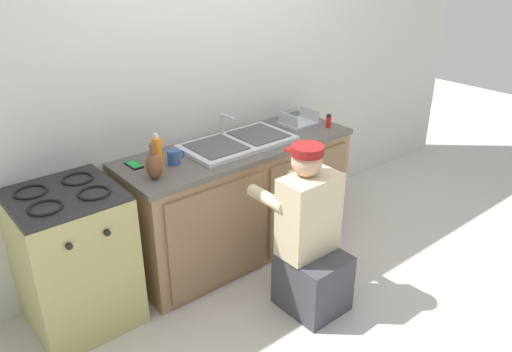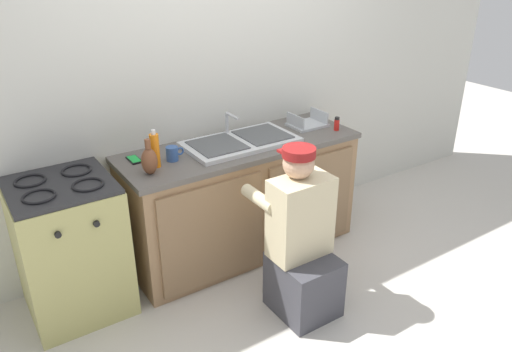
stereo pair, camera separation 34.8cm
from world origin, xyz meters
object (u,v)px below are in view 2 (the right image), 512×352
object	(u,v)px
dish_rack_tray	(307,123)
coffee_mug	(173,153)
spice_bottle_red	(337,124)
sink_double_basin	(240,141)
cell_phone	(134,160)
soap_bottle_orange	(155,150)
stove_range	(71,247)
vase_decorative	(149,161)
plumber_person	(301,247)

from	to	relation	value
dish_rack_tray	coffee_mug	world-z (taller)	dish_rack_tray
spice_bottle_red	sink_double_basin	bearing A→B (deg)	168.29
sink_double_basin	cell_phone	bearing A→B (deg)	169.86
sink_double_basin	spice_bottle_red	distance (m)	0.78
coffee_mug	soap_bottle_orange	bearing A→B (deg)	-165.03
stove_range	vase_decorative	distance (m)	0.74
dish_rack_tray	sink_double_basin	bearing A→B (deg)	-176.48
cell_phone	plumber_person	bearing A→B (deg)	-53.60
dish_rack_tray	cell_phone	distance (m)	1.39
plumber_person	spice_bottle_red	xyz separation A→B (m)	(0.82, 0.64, 0.46)
sink_double_basin	dish_rack_tray	size ratio (longest dim) A/B	2.86
stove_range	vase_decorative	world-z (taller)	vase_decorative
plumber_person	cell_phone	bearing A→B (deg)	126.40
vase_decorative	cell_phone	xyz separation A→B (m)	(-0.01, 0.26, -0.08)
cell_phone	spice_bottle_red	world-z (taller)	spice_bottle_red
stove_range	dish_rack_tray	world-z (taller)	dish_rack_tray
dish_rack_tray	cell_phone	bearing A→B (deg)	176.12
stove_range	soap_bottle_orange	world-z (taller)	soap_bottle_orange
plumber_person	cell_phone	world-z (taller)	plumber_person
cell_phone	sink_double_basin	bearing A→B (deg)	-10.14
vase_decorative	soap_bottle_orange	xyz separation A→B (m)	(0.08, 0.09, 0.02)
dish_rack_tray	vase_decorative	bearing A→B (deg)	-173.16
vase_decorative	dish_rack_tray	size ratio (longest dim) A/B	0.82
sink_double_basin	stove_range	world-z (taller)	sink_double_basin
stove_range	dish_rack_tray	xyz separation A→B (m)	(1.90, 0.04, 0.45)
soap_bottle_orange	spice_bottle_red	distance (m)	1.43
soap_bottle_orange	cell_phone	bearing A→B (deg)	115.74
coffee_mug	dish_rack_tray	bearing A→B (deg)	2.15
coffee_mug	sink_double_basin	bearing A→B (deg)	0.50
sink_double_basin	dish_rack_tray	bearing A→B (deg)	3.52
plumber_person	coffee_mug	size ratio (longest dim) A/B	8.76
sink_double_basin	coffee_mug	world-z (taller)	sink_double_basin
vase_decorative	sink_double_basin	bearing A→B (deg)	9.69
cell_phone	vase_decorative	bearing A→B (deg)	-88.22
cell_phone	coffee_mug	xyz separation A→B (m)	(0.22, -0.14, 0.04)
plumber_person	cell_phone	distance (m)	1.23
vase_decorative	cell_phone	distance (m)	0.27
stove_range	cell_phone	xyz separation A→B (m)	(0.51, 0.14, 0.43)
dish_rack_tray	soap_bottle_orange	xyz separation A→B (m)	(-1.30, -0.08, 0.09)
soap_bottle_orange	coffee_mug	bearing A→B (deg)	14.97
plumber_person	vase_decorative	world-z (taller)	plumber_person
sink_double_basin	plumber_person	size ratio (longest dim) A/B	0.72
dish_rack_tray	soap_bottle_orange	size ratio (longest dim) A/B	1.12
vase_decorative	soap_bottle_orange	bearing A→B (deg)	48.60
stove_range	coffee_mug	distance (m)	0.87
plumber_person	soap_bottle_orange	distance (m)	1.11
soap_bottle_orange	coffee_mug	world-z (taller)	soap_bottle_orange
soap_bottle_orange	plumber_person	bearing A→B (deg)	-51.51
sink_double_basin	dish_rack_tray	world-z (taller)	sink_double_basin
stove_range	spice_bottle_red	xyz separation A→B (m)	(2.02, -0.16, 0.47)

